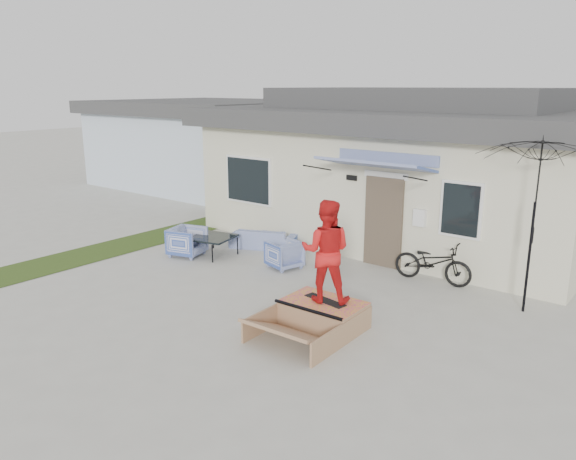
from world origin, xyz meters
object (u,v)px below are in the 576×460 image
Objects in this scene: skateboard at (325,300)px; skater at (326,249)px; loveseat at (263,235)px; coffee_table at (213,246)px; armchair_left at (187,240)px; patio_umbrella at (533,221)px; skate_ramp at (323,314)px; bicycle at (433,258)px; armchair_right at (284,253)px.

skateboard is 0.92m from skater.
loveseat is 1.76× the size of coffee_table.
skateboard is (5.06, -1.30, 0.08)m from armchair_left.
patio_umbrella is 2.65× the size of skateboard.
coffee_table is 7.41m from patio_umbrella.
skater is at bearing 99.47° from skateboard.
skater reaches higher than skate_ramp.
armchair_left is at bearing 175.02° from skateboard.
patio_umbrella is (2.03, -0.44, 1.21)m from bicycle.
skater is (0.00, 0.00, 0.92)m from skateboard.
armchair_left is 2.59m from armchair_right.
bicycle is at bearing 167.73° from patio_umbrella.
skateboard reaches higher than coffee_table.
armchair_left is at bearing 35.33° from loveseat.
loveseat is at bearing -46.74° from armchair_left.
loveseat is at bearing 178.40° from patio_umbrella.
armchair_right is 0.85× the size of skateboard.
loveseat is 1.01× the size of bicycle.
skater reaches higher than armchair_left.
skate_ramp is (2.58, -2.11, -0.13)m from armchair_right.
armchair_left is at bearing 163.78° from skate_ramp.
skate_ramp is 2.18× the size of skateboard.
patio_umbrella is (6.62, -0.18, 1.41)m from loveseat.
armchair_right is 3.31m from skateboard.
skate_ramp is (-0.52, -3.33, -0.31)m from bicycle.
skateboard is at bearing -131.93° from patio_umbrella.
patio_umbrella is at bearing -95.25° from armchair_left.
bicycle is (3.11, 1.22, 0.18)m from armchair_right.
loveseat is 5.18m from skater.
loveseat is 0.96× the size of skater.
skater is at bearing -131.93° from patio_umbrella.
armchair_left is 0.82× the size of coffee_table.
armchair_right is 3.34m from bicycle.
loveseat is 2.00m from armchair_left.
armchair_right is 0.40× the size of skater.
patio_umbrella is 1.22× the size of skate_ramp.
patio_umbrella is (7.16, 1.11, 1.51)m from coffee_table.
skater is (2.58, -2.06, 1.05)m from armchair_right.
coffee_table is 4.94m from skate_ramp.
skater is (4.61, -1.73, 1.17)m from coffee_table.
skate_ramp is 1.02× the size of skater.
loveseat is at bearing 67.13° from coffee_table.
armchair_left reaches higher than coffee_table.
bicycle is 3.39m from skate_ramp.
armchair_left is 5.93m from bicycle.
armchair_left is at bearing -136.44° from coffee_table.
armchair_right reaches higher than skateboard.
coffee_table is 0.54× the size of skater.
coffee_table is 5.37m from bicycle.
skate_ramp is at bearing 64.17° from skater.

